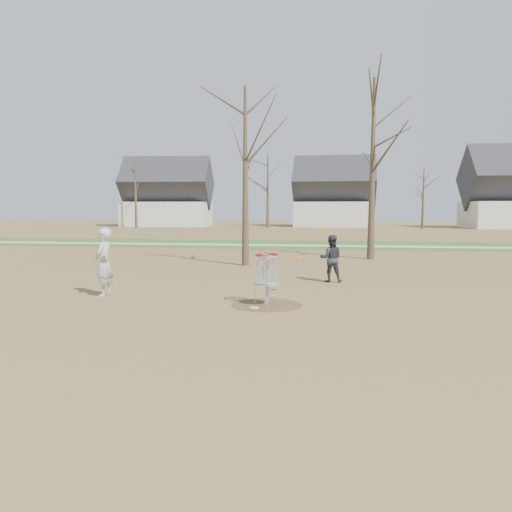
{
  "coord_description": "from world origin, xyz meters",
  "views": [
    {
      "loc": [
        1.57,
        -12.37,
        2.46
      ],
      "look_at": [
        -0.5,
        1.5,
        1.1
      ],
      "focal_mm": 35.0,
      "sensor_mm": 36.0,
      "label": 1
    }
  ],
  "objects_px": {
    "disc_golf_basket": "(267,269)",
    "disc_grounded": "(254,308)",
    "player_standing": "(104,262)",
    "player_throwing": "(331,259)"
  },
  "relations": [
    {
      "from": "player_standing",
      "to": "disc_grounded",
      "type": "xyz_separation_m",
      "value": [
        4.4,
        -1.1,
        -0.93
      ]
    },
    {
      "from": "player_standing",
      "to": "disc_grounded",
      "type": "relative_size",
      "value": 8.65
    },
    {
      "from": "player_standing",
      "to": "disc_golf_basket",
      "type": "height_order",
      "value": "player_standing"
    },
    {
      "from": "disc_grounded",
      "to": "disc_golf_basket",
      "type": "distance_m",
      "value": 1.04
    },
    {
      "from": "disc_golf_basket",
      "to": "disc_grounded",
      "type": "bearing_deg",
      "value": -118.28
    },
    {
      "from": "player_standing",
      "to": "disc_golf_basket",
      "type": "xyz_separation_m",
      "value": [
        4.66,
        -0.62,
        -0.04
      ]
    },
    {
      "from": "player_standing",
      "to": "disc_grounded",
      "type": "bearing_deg",
      "value": 73.02
    },
    {
      "from": "player_throwing",
      "to": "disc_golf_basket",
      "type": "xyz_separation_m",
      "value": [
        -1.61,
        -4.25,
        0.13
      ]
    },
    {
      "from": "disc_golf_basket",
      "to": "player_standing",
      "type": "bearing_deg",
      "value": 172.37
    },
    {
      "from": "player_throwing",
      "to": "disc_grounded",
      "type": "bearing_deg",
      "value": 65.91
    }
  ]
}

